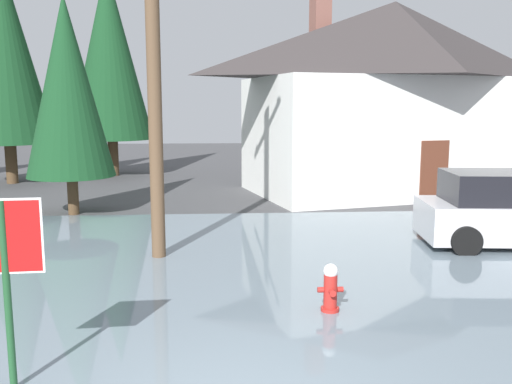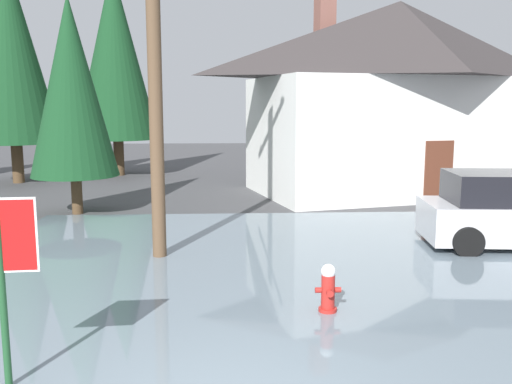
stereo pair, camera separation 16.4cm
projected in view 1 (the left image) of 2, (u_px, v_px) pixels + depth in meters
name	position (u px, v px, depth m)	size (l,w,h in m)	color
flood_puddle	(316.00, 282.00, 9.84)	(13.25, 12.45, 0.04)	slate
stop_sign_near	(5.00, 256.00, 5.88)	(0.81, 0.08, 2.16)	#1E4C28
fire_hydrant	(330.00, 289.00, 8.36)	(0.39, 0.33, 0.77)	#AD231E
utility_pole	(153.00, 39.00, 10.74)	(1.60, 0.28, 8.38)	brown
house	(392.00, 95.00, 19.67)	(11.41, 7.99, 7.15)	silver
pine_tree_mid_left	(67.00, 87.00, 15.42)	(2.45, 2.45, 6.12)	#4C3823
pine_tree_short_left	(109.00, 54.00, 23.86)	(3.57, 3.57, 8.94)	#4C3823
pine_tree_far_center	(4.00, 48.00, 21.42)	(3.57, 3.57, 8.92)	#4C3823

